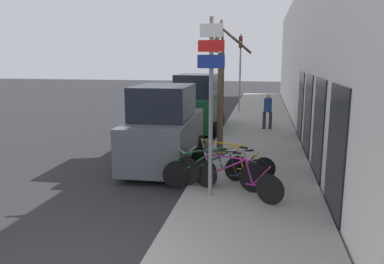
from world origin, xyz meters
TOP-DOWN VIEW (x-y plane):
  - ground_plane at (0.00, 11.20)m, footprint 80.00×80.00m
  - sidewalk_curb at (2.60, 14.00)m, footprint 3.20×32.00m
  - building_facade at (4.35, 13.91)m, footprint 0.23×32.00m
  - signpost at (1.64, 3.58)m, footprint 0.59×0.11m
  - bicycle_0 at (2.22, 3.68)m, footprint 2.12×1.16m
  - bicycle_1 at (1.80, 4.06)m, footprint 2.36×0.47m
  - bicycle_2 at (1.46, 4.36)m, footprint 2.04×1.09m
  - bicycle_3 at (2.11, 4.57)m, footprint 2.08×0.76m
  - bicycle_4 at (1.94, 4.79)m, footprint 2.20×1.41m
  - parked_car_0 at (-0.17, 6.41)m, footprint 2.11×4.53m
  - parked_car_1 at (-0.18, 12.23)m, footprint 2.14×4.33m
  - pedestrian_near at (2.98, 12.32)m, footprint 0.42×0.35m
  - street_tree at (1.43, 7.44)m, footprint 1.20×1.89m
  - traffic_light at (1.36, 18.01)m, footprint 0.20×0.30m

SIDE VIEW (x-z plane):
  - ground_plane at x=0.00m, z-range 0.00..0.00m
  - sidewalk_curb at x=2.60m, z-range 0.00..0.15m
  - bicycle_3 at x=2.11m, z-range 0.09..0.97m
  - bicycle_2 at x=1.46m, z-range 0.08..0.99m
  - bicycle_0 at x=2.22m, z-range 0.08..1.00m
  - bicycle_1 at x=1.80m, z-range 0.07..1.05m
  - bicycle_4 at x=1.94m, z-range 0.08..1.06m
  - pedestrian_near at x=2.98m, z-range 0.27..1.85m
  - parked_car_0 at x=-0.17m, z-range -0.12..2.34m
  - parked_car_1 at x=-0.18m, z-range -0.13..2.43m
  - street_tree at x=1.43m, z-range 0.14..4.42m
  - signpost at x=1.64m, z-range 0.43..4.39m
  - traffic_light at x=1.36m, z-range 0.78..5.28m
  - building_facade at x=4.35m, z-range -0.02..6.48m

